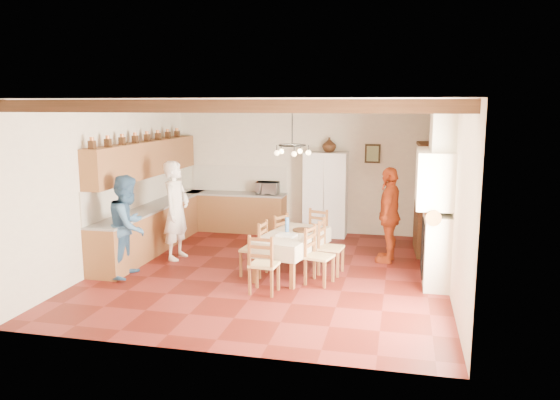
# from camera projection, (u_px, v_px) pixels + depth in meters

# --- Properties ---
(floor) EXTENTS (6.00, 6.50, 0.02)m
(floor) POSITION_uv_depth(u_px,v_px,m) (271.00, 273.00, 9.66)
(floor) COLOR #4E130D
(floor) RESTS_ON ground
(ceiling) EXTENTS (6.00, 6.50, 0.02)m
(ceiling) POSITION_uv_depth(u_px,v_px,m) (270.00, 100.00, 9.14)
(ceiling) COLOR white
(ceiling) RESTS_ON ground
(wall_back) EXTENTS (6.00, 0.02, 3.00)m
(wall_back) POSITION_uv_depth(u_px,v_px,m) (304.00, 167.00, 12.53)
(wall_back) COLOR #EFE7C9
(wall_back) RESTS_ON ground
(wall_front) EXTENTS (6.00, 0.02, 3.00)m
(wall_front) POSITION_uv_depth(u_px,v_px,m) (203.00, 231.00, 6.27)
(wall_front) COLOR #EFE7C9
(wall_front) RESTS_ON ground
(wall_left) EXTENTS (0.02, 6.50, 3.00)m
(wall_left) POSITION_uv_depth(u_px,v_px,m) (112.00, 183.00, 10.05)
(wall_left) COLOR #EFE7C9
(wall_left) RESTS_ON ground
(wall_right) EXTENTS (0.02, 6.50, 3.00)m
(wall_right) POSITION_uv_depth(u_px,v_px,m) (453.00, 195.00, 8.75)
(wall_right) COLOR #EFE7C9
(wall_right) RESTS_ON ground
(ceiling_beams) EXTENTS (6.00, 6.30, 0.16)m
(ceiling_beams) POSITION_uv_depth(u_px,v_px,m) (270.00, 106.00, 9.16)
(ceiling_beams) COLOR #331E11
(ceiling_beams) RESTS_ON ground
(lower_cabinets_left) EXTENTS (0.60, 4.30, 0.86)m
(lower_cabinets_left) POSITION_uv_depth(u_px,v_px,m) (155.00, 228.00, 11.18)
(lower_cabinets_left) COLOR brown
(lower_cabinets_left) RESTS_ON ground
(lower_cabinets_back) EXTENTS (2.30, 0.60, 0.86)m
(lower_cabinets_back) POSITION_uv_depth(u_px,v_px,m) (236.00, 213.00, 12.76)
(lower_cabinets_back) COLOR brown
(lower_cabinets_back) RESTS_ON ground
(countertop_left) EXTENTS (0.62, 4.30, 0.04)m
(countertop_left) POSITION_uv_depth(u_px,v_px,m) (154.00, 206.00, 11.10)
(countertop_left) COLOR gray
(countertop_left) RESTS_ON lower_cabinets_left
(countertop_back) EXTENTS (2.34, 0.62, 0.04)m
(countertop_back) POSITION_uv_depth(u_px,v_px,m) (236.00, 194.00, 12.68)
(countertop_back) COLOR gray
(countertop_back) RESTS_ON lower_cabinets_back
(backsplash_left) EXTENTS (0.03, 4.30, 0.60)m
(backsplash_left) POSITION_uv_depth(u_px,v_px,m) (141.00, 190.00, 11.11)
(backsplash_left) COLOR beige
(backsplash_left) RESTS_ON ground
(backsplash_back) EXTENTS (2.30, 0.03, 0.60)m
(backsplash_back) POSITION_uv_depth(u_px,v_px,m) (239.00, 178.00, 12.90)
(backsplash_back) COLOR beige
(backsplash_back) RESTS_ON ground
(upper_cabinets) EXTENTS (0.35, 4.20, 0.70)m
(upper_cabinets) POSITION_uv_depth(u_px,v_px,m) (146.00, 159.00, 10.96)
(upper_cabinets) COLOR brown
(upper_cabinets) RESTS_ON ground
(fireplace) EXTENTS (0.56, 1.60, 2.80)m
(fireplace) POSITION_uv_depth(u_px,v_px,m) (433.00, 198.00, 9.02)
(fireplace) COLOR beige
(fireplace) RESTS_ON ground
(wall_picture) EXTENTS (0.34, 0.03, 0.42)m
(wall_picture) POSITION_uv_depth(u_px,v_px,m) (373.00, 154.00, 12.11)
(wall_picture) COLOR black
(wall_picture) RESTS_ON ground
(refrigerator) EXTENTS (0.95, 0.78, 1.89)m
(refrigerator) POSITION_uv_depth(u_px,v_px,m) (326.00, 194.00, 12.31)
(refrigerator) COLOR white
(refrigerator) RESTS_ON floor
(hutch) EXTENTS (0.56, 1.23, 2.19)m
(hutch) POSITION_uv_depth(u_px,v_px,m) (429.00, 198.00, 10.79)
(hutch) COLOR #35220D
(hutch) RESTS_ON floor
(dining_table) EXTENTS (1.18, 1.78, 0.72)m
(dining_table) POSITION_uv_depth(u_px,v_px,m) (292.00, 238.00, 9.47)
(dining_table) COLOR beige
(dining_table) RESTS_ON floor
(chandelier) EXTENTS (0.47, 0.47, 0.03)m
(chandelier) POSITION_uv_depth(u_px,v_px,m) (292.00, 145.00, 9.19)
(chandelier) COLOR black
(chandelier) RESTS_ON ground
(chair_left_near) EXTENTS (0.44, 0.46, 0.96)m
(chair_left_near) POSITION_uv_depth(u_px,v_px,m) (254.00, 248.00, 9.43)
(chair_left_near) COLOR brown
(chair_left_near) RESTS_ON floor
(chair_left_far) EXTENTS (0.54, 0.55, 0.96)m
(chair_left_far) POSITION_uv_depth(u_px,v_px,m) (274.00, 238.00, 10.11)
(chair_left_far) COLOR brown
(chair_left_far) RESTS_ON floor
(chair_right_near) EXTENTS (0.50, 0.51, 0.96)m
(chair_right_near) POSITION_uv_depth(u_px,v_px,m) (319.00, 255.00, 8.96)
(chair_right_near) COLOR brown
(chair_right_near) RESTS_ON floor
(chair_right_far) EXTENTS (0.45, 0.47, 0.96)m
(chair_right_far) POSITION_uv_depth(u_px,v_px,m) (331.00, 247.00, 9.51)
(chair_right_far) COLOR brown
(chair_right_far) RESTS_ON floor
(chair_end_near) EXTENTS (0.45, 0.43, 0.96)m
(chair_end_near) POSITION_uv_depth(u_px,v_px,m) (264.00, 263.00, 8.52)
(chair_end_near) COLOR brown
(chair_end_near) RESTS_ON floor
(chair_end_far) EXTENTS (0.53, 0.51, 0.96)m
(chair_end_far) POSITION_uv_depth(u_px,v_px,m) (314.00, 235.00, 10.34)
(chair_end_far) COLOR brown
(chair_end_far) RESTS_ON floor
(person_man) EXTENTS (0.51, 0.73, 1.89)m
(person_man) POSITION_uv_depth(u_px,v_px,m) (176.00, 210.00, 10.36)
(person_man) COLOR white
(person_man) RESTS_ON floor
(person_woman_blue) EXTENTS (0.71, 0.89, 1.76)m
(person_woman_blue) POSITION_uv_depth(u_px,v_px,m) (129.00, 226.00, 9.31)
(person_woman_blue) COLOR #396491
(person_woman_blue) RESTS_ON floor
(person_woman_red) EXTENTS (0.58, 1.10, 1.80)m
(person_woman_red) POSITION_uv_depth(u_px,v_px,m) (389.00, 215.00, 10.19)
(person_woman_red) COLOR #A73916
(person_woman_red) RESTS_ON floor
(microwave) EXTENTS (0.51, 0.36, 0.28)m
(microwave) POSITION_uv_depth(u_px,v_px,m) (268.00, 188.00, 12.49)
(microwave) COLOR silver
(microwave) RESTS_ON countertop_back
(fridge_vase) EXTENTS (0.38, 0.38, 0.32)m
(fridge_vase) POSITION_uv_depth(u_px,v_px,m) (329.00, 145.00, 12.11)
(fridge_vase) COLOR #35220D
(fridge_vase) RESTS_ON refrigerator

